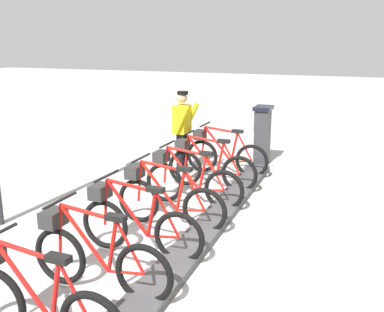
{
  "coord_description": "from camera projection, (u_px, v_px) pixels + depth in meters",
  "views": [
    {
      "loc": [
        -1.91,
        4.87,
        2.67
      ],
      "look_at": [
        0.5,
        -1.49,
        0.9
      ],
      "focal_mm": 42.18,
      "sensor_mm": 36.0,
      "label": 1
    }
  ],
  "objects": [
    {
      "name": "ground_plane",
      "position": [
        187.0,
        255.0,
        5.74
      ],
      "size": [
        60.0,
        60.0,
        0.0
      ],
      "primitive_type": "plane",
      "color": "#B4B2B5"
    },
    {
      "name": "dock_rail_base",
      "position": [
        187.0,
        252.0,
        5.73
      ],
      "size": [
        0.44,
        8.34,
        0.1
      ],
      "primitive_type": "cube",
      "color": "#47474C",
      "rests_on": "ground"
    },
    {
      "name": "payment_kiosk",
      "position": [
        262.0,
        134.0,
        9.75
      ],
      "size": [
        0.36,
        0.52,
        1.28
      ],
      "color": "#38383D",
      "rests_on": "ground"
    },
    {
      "name": "bike_docked_0",
      "position": [
        223.0,
        154.0,
        9.08
      ],
      "size": [
        1.72,
        0.54,
        1.02
      ],
      "color": "black",
      "rests_on": "ground"
    },
    {
      "name": "bike_docked_1",
      "position": [
        208.0,
        166.0,
        8.22
      ],
      "size": [
        1.72,
        0.54,
        1.02
      ],
      "color": "black",
      "rests_on": "ground"
    },
    {
      "name": "bike_docked_2",
      "position": [
        189.0,
        180.0,
        7.37
      ],
      "size": [
        1.72,
        0.54,
        1.02
      ],
      "color": "black",
      "rests_on": "ground"
    },
    {
      "name": "bike_docked_3",
      "position": [
        166.0,
        199.0,
        6.52
      ],
      "size": [
        1.72,
        0.54,
        1.02
      ],
      "color": "black",
      "rests_on": "ground"
    },
    {
      "name": "bike_docked_4",
      "position": [
        135.0,
        223.0,
        5.67
      ],
      "size": [
        1.72,
        0.54,
        1.02
      ],
      "color": "black",
      "rests_on": "ground"
    },
    {
      "name": "bike_docked_5",
      "position": [
        94.0,
        256.0,
        4.81
      ],
      "size": [
        1.72,
        0.54,
        1.02
      ],
      "color": "black",
      "rests_on": "ground"
    },
    {
      "name": "bike_docked_6",
      "position": [
        35.0,
        302.0,
        3.96
      ],
      "size": [
        1.72,
        0.54,
        1.02
      ],
      "color": "black",
      "rests_on": "ground"
    },
    {
      "name": "worker_near_rack",
      "position": [
        182.0,
        128.0,
        9.14
      ],
      "size": [
        0.47,
        0.63,
        1.66
      ],
      "color": "white",
      "rests_on": "ground"
    }
  ]
}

